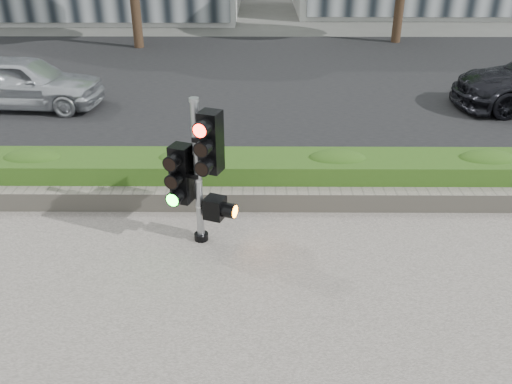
# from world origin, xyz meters

# --- Properties ---
(ground) EXTENTS (120.00, 120.00, 0.00)m
(ground) POSITION_xyz_m (0.00, 0.00, 0.00)
(ground) COLOR #51514C
(ground) RESTS_ON ground
(road) EXTENTS (60.00, 13.00, 0.02)m
(road) POSITION_xyz_m (0.00, 10.00, 0.01)
(road) COLOR black
(road) RESTS_ON ground
(curb) EXTENTS (60.00, 0.25, 0.12)m
(curb) POSITION_xyz_m (0.00, 3.15, 0.06)
(curb) COLOR gray
(curb) RESTS_ON ground
(stone_wall) EXTENTS (12.00, 0.32, 0.34)m
(stone_wall) POSITION_xyz_m (0.00, 1.90, 0.20)
(stone_wall) COLOR gray
(stone_wall) RESTS_ON sidewalk
(hedge) EXTENTS (12.00, 1.00, 0.68)m
(hedge) POSITION_xyz_m (0.00, 2.55, 0.37)
(hedge) COLOR #4E8428
(hedge) RESTS_ON sidewalk
(traffic_signal) EXTENTS (0.86, 0.72, 2.32)m
(traffic_signal) POSITION_xyz_m (-0.78, 0.89, 1.31)
(traffic_signal) COLOR black
(traffic_signal) RESTS_ON sidewalk
(car_silver) EXTENTS (4.09, 1.91, 1.36)m
(car_silver) POSITION_xyz_m (-6.00, 7.38, 0.70)
(car_silver) COLOR silver
(car_silver) RESTS_ON road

